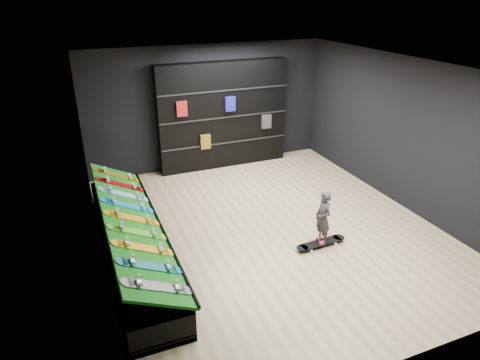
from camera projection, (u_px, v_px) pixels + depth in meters
name	position (u px, v px, depth m)	size (l,w,h in m)	color
floor	(268.00, 228.00, 8.17)	(6.00, 7.00, 0.01)	tan
ceiling	(273.00, 68.00, 6.93)	(6.00, 7.00, 0.01)	white
wall_back	(208.00, 107.00, 10.50)	(6.00, 0.02, 3.00)	black
wall_front	(413.00, 261.00, 4.60)	(6.00, 0.02, 3.00)	black
wall_left	(93.00, 181.00, 6.51)	(0.02, 7.00, 3.00)	black
wall_right	(405.00, 134.00, 8.59)	(0.02, 7.00, 3.00)	black
display_rack	(132.00, 244.00, 7.18)	(0.90, 4.50, 0.50)	black
turf_ramp	(132.00, 220.00, 7.01)	(1.00, 4.50, 0.04)	#0D550E
back_shelving	(223.00, 115.00, 10.54)	(3.27, 0.38, 2.61)	black
floor_skateboard	(321.00, 244.00, 7.56)	(0.98, 0.22, 0.09)	black
child	(322.00, 228.00, 7.42)	(0.22, 0.16, 0.58)	black
display_board_0	(158.00, 286.00, 5.40)	(0.98, 0.22, 0.09)	black
display_board_1	(150.00, 266.00, 5.80)	(0.98, 0.22, 0.09)	#0C8C99
display_board_2	(143.00, 248.00, 6.20)	(0.98, 0.22, 0.09)	yellow
display_board_3	(138.00, 232.00, 6.60)	(0.98, 0.22, 0.09)	green
display_board_4	(133.00, 218.00, 7.00)	(0.98, 0.22, 0.09)	orange
display_board_5	(128.00, 206.00, 7.41)	(0.98, 0.22, 0.09)	blue
display_board_6	(124.00, 194.00, 7.81)	(0.98, 0.22, 0.09)	#0CB2E5
display_board_7	(120.00, 184.00, 8.21)	(0.98, 0.22, 0.09)	red
display_board_8	(117.00, 175.00, 8.61)	(0.98, 0.22, 0.09)	yellow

